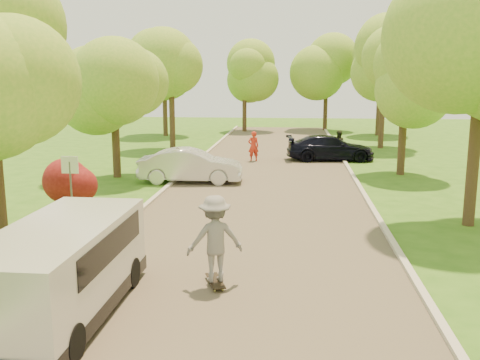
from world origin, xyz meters
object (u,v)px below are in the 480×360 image
at_px(longboard, 215,281).
at_px(person_olive, 338,145).
at_px(person_striped, 253,146).
at_px(skateboarder, 215,239).
at_px(street_sign, 70,175).
at_px(minivan, 62,269).
at_px(silver_sedan, 191,166).
at_px(dark_sedan, 330,148).

xyz_separation_m(longboard, person_olive, (4.27, 19.57, 0.71)).
bearing_deg(person_olive, person_striped, -16.64).
distance_m(skateboarder, person_olive, 20.03).
height_order(street_sign, person_striped, street_sign).
distance_m(longboard, person_olive, 20.04).
height_order(street_sign, longboard, street_sign).
xyz_separation_m(minivan, person_olive, (7.00, 21.40, -0.16)).
distance_m(street_sign, person_olive, 17.66).
bearing_deg(street_sign, minivan, -68.51).
bearing_deg(minivan, person_olive, 72.09).
bearing_deg(longboard, person_striped, -108.44).
bearing_deg(silver_sedan, longboard, -169.29).
relative_size(minivan, person_olive, 3.04).
bearing_deg(longboard, minivan, 13.86).
bearing_deg(skateboarder, dark_sedan, -121.28).
distance_m(street_sign, longboard, 7.30).
height_order(dark_sedan, person_striped, person_striped).
relative_size(silver_sedan, skateboarder, 2.35).
relative_size(street_sign, skateboarder, 1.11).
height_order(dark_sedan, person_olive, person_olive).
distance_m(dark_sedan, longboard, 19.35).
height_order(silver_sedan, skateboarder, skateboarder).
bearing_deg(street_sign, person_olive, 57.03).
bearing_deg(person_striped, skateboarder, 72.27).
bearing_deg(minivan, dark_sedan, 72.85).
xyz_separation_m(minivan, longboard, (2.73, 1.83, -0.87)).
bearing_deg(person_olive, street_sign, 24.23).
relative_size(street_sign, silver_sedan, 0.47).
xyz_separation_m(person_striped, person_olive, (4.78, 1.38, -0.02)).
relative_size(dark_sedan, person_olive, 2.99).
relative_size(longboard, person_olive, 0.63).
relative_size(minivan, silver_sedan, 1.08).
distance_m(street_sign, skateboarder, 7.17).
height_order(street_sign, dark_sedan, street_sign).
relative_size(minivan, longboard, 4.79).
height_order(person_striped, person_olive, person_striped).
height_order(minivan, person_striped, minivan).
height_order(minivan, longboard, minivan).
distance_m(minivan, dark_sedan, 21.80).
xyz_separation_m(silver_sedan, dark_sedan, (6.60, 7.14, -0.05)).
bearing_deg(silver_sedan, dark_sedan, -45.48).
height_order(skateboarder, person_olive, skateboarder).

